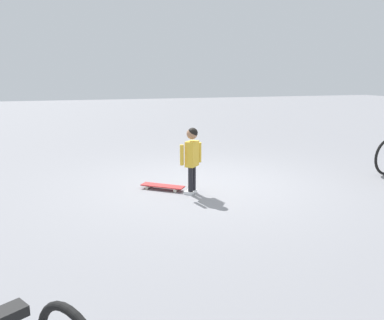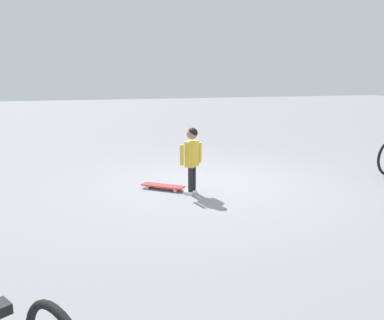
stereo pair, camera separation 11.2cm
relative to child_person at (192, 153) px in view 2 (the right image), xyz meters
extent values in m
plane|color=gray|center=(-0.44, -0.43, -0.66)|extent=(50.00, 50.00, 0.00)
cylinder|color=black|center=(0.04, 0.04, -0.42)|extent=(0.08, 0.08, 0.42)
cube|color=white|center=(0.06, 0.02, -0.63)|extent=(0.16, 0.16, 0.05)
cylinder|color=black|center=(-0.04, -0.04, -0.42)|extent=(0.08, 0.08, 0.42)
cube|color=white|center=(-0.02, -0.06, -0.63)|extent=(0.16, 0.16, 0.05)
cube|color=gold|center=(0.00, 0.00, -0.01)|extent=(0.27, 0.27, 0.40)
cylinder|color=gold|center=(0.18, 0.05, -0.01)|extent=(0.06, 0.06, 0.32)
cylinder|color=gold|center=(-0.15, -0.07, -0.01)|extent=(0.06, 0.06, 0.32)
sphere|color=#9E7051|center=(0.00, 0.00, 0.31)|extent=(0.17, 0.17, 0.17)
sphere|color=black|center=(-0.01, 0.01, 0.32)|extent=(0.16, 0.16, 0.16)
cube|color=#B22D2D|center=(0.39, -0.36, -0.59)|extent=(0.69, 0.60, 0.02)
cube|color=#B7B7BC|center=(0.59, -0.52, -0.61)|extent=(0.09, 0.10, 0.02)
cube|color=#B7B7BC|center=(0.19, -0.20, -0.61)|extent=(0.09, 0.10, 0.02)
cylinder|color=beige|center=(0.64, -0.46, -0.63)|extent=(0.06, 0.06, 0.06)
cylinder|color=beige|center=(0.55, -0.58, -0.63)|extent=(0.06, 0.06, 0.06)
cylinder|color=beige|center=(0.24, -0.14, -0.63)|extent=(0.06, 0.06, 0.06)
cylinder|color=beige|center=(0.15, -0.26, -0.63)|extent=(0.06, 0.06, 0.06)
camera|label=1|loc=(1.81, 5.73, 1.20)|focal=36.74mm
camera|label=2|loc=(1.70, 5.77, 1.20)|focal=36.74mm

